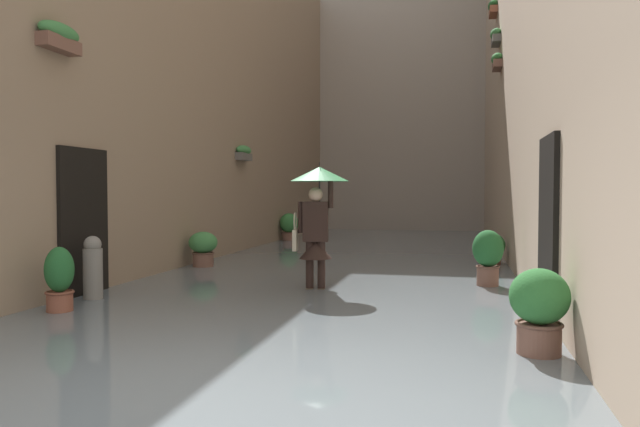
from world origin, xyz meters
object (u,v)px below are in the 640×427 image
at_px(potted_plant_far_left, 488,256).
at_px(potted_plant_mid_left, 492,249).
at_px(potted_plant_far_right, 203,249).
at_px(potted_plant_near_left, 539,310).
at_px(person_wading, 317,206).
at_px(potted_plant_mid_right, 289,227).
at_px(potted_plant_near_right, 59,281).
at_px(mooring_bollard, 93,271).

relative_size(potted_plant_far_left, potted_plant_mid_left, 1.32).
xyz_separation_m(potted_plant_far_right, potted_plant_near_left, (-5.61, 5.18, 0.05)).
height_order(person_wading, potted_plant_mid_right, person_wading).
bearing_deg(potted_plant_near_right, potted_plant_far_right, -88.83).
relative_size(person_wading, potted_plant_near_right, 2.26).
bearing_deg(potted_plant_near_right, potted_plant_mid_right, -89.13).
xyz_separation_m(potted_plant_near_left, mooring_bollard, (5.62, -1.56, -0.01)).
bearing_deg(potted_plant_near_left, potted_plant_far_left, -86.40).
bearing_deg(potted_plant_mid_left, potted_plant_far_right, 15.37).
bearing_deg(person_wading, potted_plant_mid_left, -127.69).
height_order(potted_plant_far_right, potted_plant_near_left, potted_plant_near_left).
xyz_separation_m(potted_plant_near_right, potted_plant_far_left, (-5.27, -3.25, 0.09)).
height_order(person_wading, potted_plant_near_left, person_wading).
height_order(person_wading, potted_plant_mid_left, person_wading).
bearing_deg(person_wading, potted_plant_far_left, -161.63).
height_order(potted_plant_far_left, potted_plant_mid_left, potted_plant_far_left).
relative_size(potted_plant_mid_right, potted_plant_near_right, 1.02).
height_order(potted_plant_mid_right, potted_plant_near_right, potted_plant_mid_right).
height_order(potted_plant_mid_right, potted_plant_mid_left, potted_plant_mid_right).
bearing_deg(potted_plant_near_left, potted_plant_mid_left, -89.81).
bearing_deg(potted_plant_far_left, potted_plant_near_left, 93.60).
bearing_deg(mooring_bollard, potted_plant_mid_left, -137.36).
distance_m(potted_plant_far_left, potted_plant_mid_left, 2.77).
xyz_separation_m(person_wading, mooring_bollard, (2.82, 1.55, -0.88)).
bearing_deg(potted_plant_far_left, potted_plant_mid_left, -94.69).
bearing_deg(potted_plant_far_right, person_wading, 143.58).
bearing_deg(potted_plant_mid_left, potted_plant_far_left, 85.31).
bearing_deg(potted_plant_far_right, potted_plant_mid_left, -164.63).
bearing_deg(mooring_bollard, potted_plant_mid_right, -89.65).
relative_size(potted_plant_near_right, mooring_bollard, 0.93).
xyz_separation_m(person_wading, potted_plant_mid_right, (2.88, -8.51, -0.85)).
xyz_separation_m(potted_plant_far_left, potted_plant_near_left, (-0.25, 3.96, -0.06)).
relative_size(potted_plant_near_right, potted_plant_near_left, 1.02).
distance_m(potted_plant_far_right, potted_plant_near_right, 4.47).
bearing_deg(potted_plant_mid_left, potted_plant_mid_right, -40.93).
distance_m(potted_plant_far_right, mooring_bollard, 3.62).
distance_m(potted_plant_near_right, potted_plant_far_left, 6.19).
bearing_deg(potted_plant_mid_left, potted_plant_near_left, 90.19).
bearing_deg(person_wading, potted_plant_near_right, 41.47).
distance_m(potted_plant_near_left, mooring_bollard, 5.84).
xyz_separation_m(potted_plant_far_left, potted_plant_mid_left, (-0.23, -2.76, -0.14)).
distance_m(potted_plant_mid_right, potted_plant_near_right, 10.91).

